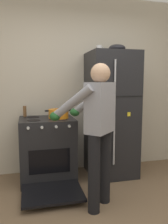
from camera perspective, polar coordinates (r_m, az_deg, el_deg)
The scene contains 8 objects.
kitchen_wall_back at distance 3.70m, azimuth -2.33°, elevation 6.63°, with size 6.00×0.10×2.70m, color beige.
refrigerator at distance 3.50m, azimuth 6.65°, elevation -0.59°, with size 0.68×0.72×1.83m.
stove_range at distance 3.38m, azimuth -8.97°, elevation -9.26°, with size 0.76×1.21×0.90m.
person_cook at distance 2.53m, azimuth 3.10°, elevation -2.63°, with size 0.72×0.75×1.60m.
red_pot at distance 3.25m, azimuth -6.30°, elevation -0.40°, with size 0.38×0.28×0.13m.
coffee_mug at distance 3.48m, azimuth 3.77°, elevation 15.33°, with size 0.11×0.08×0.10m.
pepper_mill at distance 3.47m, azimuth -14.40°, elevation 0.16°, with size 0.05×0.05×0.16m, color brown.
mixing_bowl at distance 3.52m, azimuth 8.16°, elevation 15.30°, with size 0.24×0.24×0.11m, color black.
Camera 1 is at (-0.74, -1.67, 1.41)m, focal length 37.07 mm.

